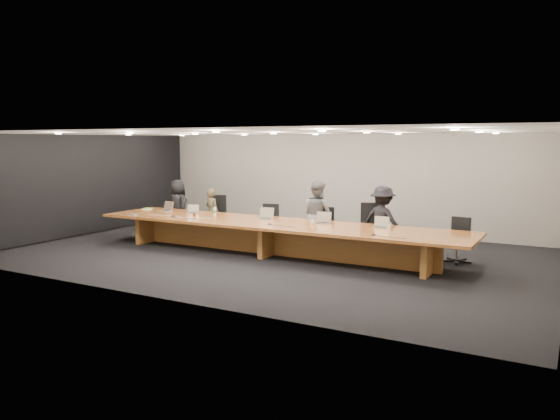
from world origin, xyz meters
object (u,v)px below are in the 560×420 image
(chair_mid_left, at_px, (269,223))
(water_bottle, at_px, (215,212))
(chair_far_left, at_px, (174,214))
(chair_right, at_px, (371,228))
(amber_mug, at_px, (194,215))
(laptop_d, at_px, (323,218))
(person_d, at_px, (382,221))
(paper_cup_far, at_px, (389,227))
(person_b, at_px, (212,213))
(mic_left, at_px, (173,216))
(chair_left, at_px, (215,216))
(laptop_a, at_px, (165,206))
(av_box, at_px, (133,214))
(mic_right, at_px, (373,235))
(chair_mid_right, at_px, (323,228))
(chair_far_right, at_px, (457,240))
(laptop_c, at_px, (265,213))
(laptop_b, at_px, (192,209))
(mic_center, at_px, (269,224))
(person_c, at_px, (317,215))
(conference_table, at_px, (274,232))
(person_a, at_px, (178,207))
(laptop_e, at_px, (380,222))

(chair_mid_left, height_order, water_bottle, chair_mid_left)
(chair_far_left, relative_size, chair_right, 0.91)
(water_bottle, distance_m, amber_mug, 0.51)
(chair_far_left, relative_size, laptop_d, 3.23)
(person_d, distance_m, amber_mug, 4.57)
(paper_cup_far, bearing_deg, amber_mug, -174.99)
(person_b, height_order, water_bottle, person_b)
(person_b, distance_m, mic_left, 1.58)
(chair_left, relative_size, laptop_a, 3.41)
(av_box, distance_m, mic_right, 6.34)
(chair_mid_right, xyz_separation_m, person_b, (-3.29, -0.01, 0.16))
(chair_far_right, xyz_separation_m, mic_right, (-1.28, -1.73, 0.27))
(chair_far_left, relative_size, laptop_c, 3.06)
(person_d, bearing_deg, chair_far_right, -164.76)
(chair_left, height_order, laptop_a, chair_left)
(chair_mid_left, xyz_separation_m, laptop_b, (-1.75, -0.92, 0.36))
(amber_mug, bearing_deg, water_bottle, 43.35)
(laptop_c, distance_m, mic_right, 3.17)
(chair_far_right, height_order, mic_left, chair_far_right)
(chair_mid_right, xyz_separation_m, laptop_a, (-4.23, -0.83, 0.37))
(amber_mug, distance_m, paper_cup_far, 4.84)
(mic_left, height_order, mic_center, mic_left)
(chair_left, relative_size, person_d, 0.72)
(chair_mid_right, bearing_deg, person_c, -170.65)
(water_bottle, bearing_deg, chair_mid_right, 20.72)
(chair_far_left, xyz_separation_m, person_c, (4.59, -0.16, 0.28))
(laptop_c, height_order, amber_mug, laptop_c)
(mic_left, bearing_deg, mic_right, -1.84)
(person_d, height_order, laptop_d, person_d)
(conference_table, height_order, av_box, av_box)
(person_a, height_order, amber_mug, person_a)
(laptop_d, distance_m, laptop_e, 1.35)
(person_d, bearing_deg, chair_mid_left, 13.07)
(chair_mid_right, relative_size, person_d, 0.64)
(laptop_c, relative_size, amber_mug, 4.14)
(chair_mid_left, bearing_deg, mic_left, -153.87)
(laptop_a, height_order, mic_center, laptop_a)
(chair_right, relative_size, water_bottle, 5.61)
(chair_far_left, bearing_deg, av_box, -86.06)
(mic_center, bearing_deg, chair_right, 39.86)
(chair_left, xyz_separation_m, chair_mid_right, (3.32, -0.15, -0.06))
(laptop_b, bearing_deg, laptop_d, -21.51)
(chair_far_left, relative_size, mic_right, 9.31)
(laptop_b, xyz_separation_m, paper_cup_far, (5.22, -0.01, -0.07))
(chair_far_left, height_order, chair_far_right, chair_far_left)
(mic_right, bearing_deg, mic_left, 178.16)
(laptop_c, bearing_deg, water_bottle, 175.86)
(paper_cup_far, bearing_deg, person_c, 157.97)
(laptop_d, relative_size, av_box, 1.63)
(laptop_a, distance_m, amber_mug, 1.42)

